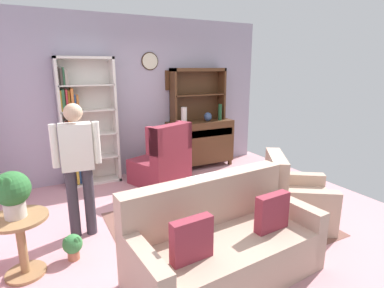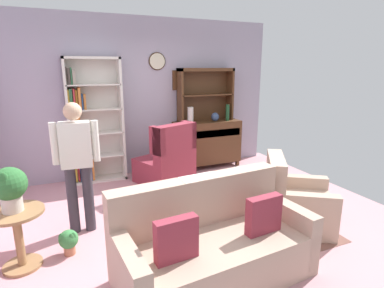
{
  "view_description": "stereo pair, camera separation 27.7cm",
  "coord_description": "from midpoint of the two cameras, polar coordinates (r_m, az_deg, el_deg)",
  "views": [
    {
      "loc": [
        -1.71,
        -3.29,
        1.93
      ],
      "look_at": [
        0.1,
        0.2,
        0.95
      ],
      "focal_mm": 28.74,
      "sensor_mm": 36.0,
      "label": 1
    },
    {
      "loc": [
        -1.46,
        -3.4,
        1.93
      ],
      "look_at": [
        0.1,
        0.2,
        0.95
      ],
      "focal_mm": 28.74,
      "sensor_mm": 36.0,
      "label": 2
    }
  ],
  "objects": [
    {
      "name": "ground_plane",
      "position": [
        4.18,
        -1.9,
        -13.65
      ],
      "size": [
        5.4,
        4.6,
        0.02
      ],
      "primitive_type": "cube",
      "color": "#C68C93"
    },
    {
      "name": "wall_back",
      "position": [
        5.73,
        -11.35,
        8.49
      ],
      "size": [
        5.0,
        0.09,
        2.8
      ],
      "color": "#A399AD",
      "rests_on": "ground_plane"
    },
    {
      "name": "area_rug",
      "position": [
        4.02,
        2.66,
        -14.62
      ],
      "size": [
        2.5,
        1.94,
        0.01
      ],
      "primitive_type": "cube",
      "color": "brown",
      "rests_on": "ground_plane"
    },
    {
      "name": "bookshelf",
      "position": [
        5.4,
        -20.81,
        3.23
      ],
      "size": [
        0.9,
        0.3,
        2.1
      ],
      "color": "silver",
      "rests_on": "ground_plane"
    },
    {
      "name": "sideboard",
      "position": [
        6.05,
        0.2,
        0.44
      ],
      "size": [
        1.3,
        0.45,
        0.92
      ],
      "color": "#4C2D19",
      "rests_on": "ground_plane"
    },
    {
      "name": "sideboard_hutch",
      "position": [
        5.99,
        -0.28,
        10.48
      ],
      "size": [
        1.1,
        0.26,
        1.0
      ],
      "color": "#4C2D19",
      "rests_on": "sideboard"
    },
    {
      "name": "vase_tall",
      "position": [
        5.7,
        -2.9,
        5.34
      ],
      "size": [
        0.11,
        0.11,
        0.3
      ],
      "primitive_type": "cylinder",
      "color": "beige",
      "rests_on": "sideboard"
    },
    {
      "name": "vase_round",
      "position": [
        5.95,
        1.62,
        5.08
      ],
      "size": [
        0.15,
        0.15,
        0.17
      ],
      "primitive_type": "ellipsoid",
      "color": "#33476B",
      "rests_on": "sideboard"
    },
    {
      "name": "bottle_wine",
      "position": [
        6.05,
        3.89,
        5.9
      ],
      "size": [
        0.07,
        0.07,
        0.32
      ],
      "primitive_type": "cylinder",
      "color": "#194223",
      "rests_on": "sideboard"
    },
    {
      "name": "couch_floral",
      "position": [
        3.04,
        2.93,
        -18.18
      ],
      "size": [
        1.86,
        0.99,
        0.9
      ],
      "color": "tan",
      "rests_on": "ground_plane"
    },
    {
      "name": "armchair_floral",
      "position": [
        4.13,
        16.62,
        -10.04
      ],
      "size": [
        1.07,
        1.06,
        0.88
      ],
      "color": "tan",
      "rests_on": "ground_plane"
    },
    {
      "name": "wingback_chair",
      "position": [
        5.2,
        -6.94,
        -3.4
      ],
      "size": [
        1.02,
        1.03,
        1.05
      ],
      "color": "maroon",
      "rests_on": "ground_plane"
    },
    {
      "name": "plant_stand",
      "position": [
        3.46,
        -31.25,
        -14.93
      ],
      "size": [
        0.52,
        0.52,
        0.6
      ],
      "color": "#997047",
      "rests_on": "ground_plane"
    },
    {
      "name": "potted_plant_large",
      "position": [
        3.28,
        -32.58,
        -7.46
      ],
      "size": [
        0.32,
        0.32,
        0.44
      ],
      "color": "beige",
      "rests_on": "plant_stand"
    },
    {
      "name": "potted_plant_small",
      "position": [
        3.58,
        -23.43,
        -16.91
      ],
      "size": [
        0.2,
        0.2,
        0.27
      ],
      "color": "#AD6B4C",
      "rests_on": "ground_plane"
    },
    {
      "name": "person_reading",
      "position": [
        3.73,
        -22.49,
        -3.03
      ],
      "size": [
        0.53,
        0.23,
        1.56
      ],
      "color": "#38333D",
      "rests_on": "ground_plane"
    },
    {
      "name": "coffee_table",
      "position": [
        3.76,
        -0.82,
        -10.82
      ],
      "size": [
        0.8,
        0.5,
        0.42
      ],
      "color": "#4C2D19",
      "rests_on": "ground_plane"
    },
    {
      "name": "book_stack",
      "position": [
        3.76,
        -0.02,
        -8.79
      ],
      "size": [
        0.21,
        0.14,
        0.1
      ],
      "color": "#3F3833",
      "rests_on": "coffee_table"
    }
  ]
}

